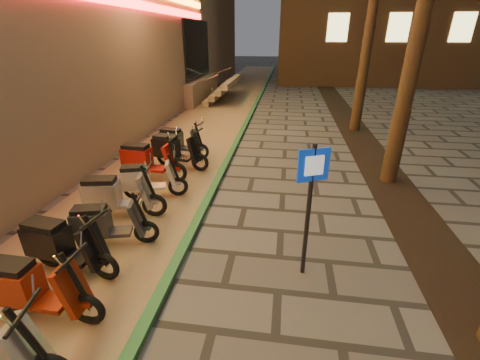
% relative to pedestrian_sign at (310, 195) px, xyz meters
% --- Properties ---
extents(parking_strip, '(3.40, 60.00, 0.01)m').
position_rel_pedestrian_sign_xyz_m(parking_strip, '(-3.82, 7.00, -1.43)').
color(parking_strip, '#8C7251').
rests_on(parking_strip, ground).
extents(green_curb, '(0.18, 60.00, 0.10)m').
position_rel_pedestrian_sign_xyz_m(green_curb, '(-2.12, 7.00, -1.38)').
color(green_curb, '#276935').
rests_on(green_curb, ground).
extents(planting_strip, '(1.20, 40.00, 0.02)m').
position_rel_pedestrian_sign_xyz_m(planting_strip, '(2.38, 2.00, -1.42)').
color(planting_strip, black).
rests_on(planting_strip, ground).
extents(pedestrian_sign, '(0.45, 0.23, 2.21)m').
position_rel_pedestrian_sign_xyz_m(pedestrian_sign, '(0.00, 0.00, 0.00)').
color(pedestrian_sign, black).
rests_on(pedestrian_sign, ground).
extents(scooter_6, '(1.62, 0.57, 1.15)m').
position_rel_pedestrian_sign_xyz_m(scooter_6, '(-3.65, -1.44, -0.93)').
color(scooter_6, black).
rests_on(scooter_6, ground).
extents(scooter_7, '(1.64, 0.66, 1.15)m').
position_rel_pedestrian_sign_xyz_m(scooter_7, '(-3.87, -0.50, -0.93)').
color(scooter_7, black).
rests_on(scooter_7, ground).
extents(scooter_8, '(1.49, 0.73, 1.05)m').
position_rel_pedestrian_sign_xyz_m(scooter_8, '(-3.54, 0.25, -0.98)').
color(scooter_8, black).
rests_on(scooter_8, ground).
extents(scooter_9, '(1.69, 0.74, 1.19)m').
position_rel_pedestrian_sign_xyz_m(scooter_9, '(-3.86, 1.22, -0.92)').
color(scooter_9, black).
rests_on(scooter_9, ground).
extents(scooter_10, '(1.52, 0.80, 1.08)m').
position_rel_pedestrian_sign_xyz_m(scooter_10, '(-3.58, 2.16, -0.96)').
color(scooter_10, black).
rests_on(scooter_10, ground).
extents(scooter_11, '(1.77, 0.62, 1.25)m').
position_rel_pedestrian_sign_xyz_m(scooter_11, '(-4.00, 3.21, -0.89)').
color(scooter_11, black).
rests_on(scooter_11, ground).
extents(scooter_12, '(1.73, 0.81, 1.22)m').
position_rel_pedestrian_sign_xyz_m(scooter_12, '(-3.57, 4.14, -0.90)').
color(scooter_12, black).
rests_on(scooter_12, ground).
extents(scooter_13, '(1.63, 0.68, 1.15)m').
position_rel_pedestrian_sign_xyz_m(scooter_13, '(-3.73, 5.04, -0.94)').
color(scooter_13, black).
rests_on(scooter_13, ground).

